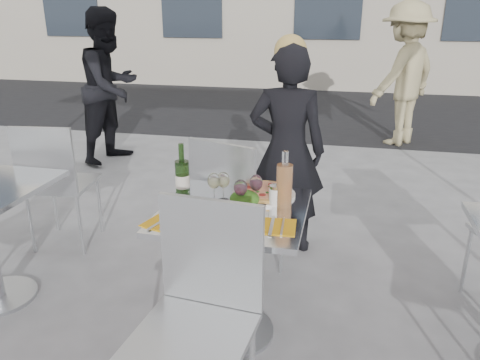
% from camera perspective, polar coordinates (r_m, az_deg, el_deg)
% --- Properties ---
extents(ground, '(80.00, 80.00, 0.00)m').
position_cam_1_polar(ground, '(2.74, -0.73, -18.08)').
color(ground, slate).
extents(street_asphalt, '(24.00, 5.00, 0.00)m').
position_cam_1_polar(street_asphalt, '(8.77, 9.34, 8.66)').
color(street_asphalt, black).
rests_on(street_asphalt, ground).
extents(main_table, '(0.72, 0.72, 0.75)m').
position_cam_1_polar(main_table, '(2.44, -0.79, -8.06)').
color(main_table, '#B7BABF').
rests_on(main_table, ground).
extents(chair_far, '(0.58, 0.58, 0.99)m').
position_cam_1_polar(chair_far, '(2.86, -0.87, -2.69)').
color(chair_far, silver).
rests_on(chair_far, ground).
extents(chair_near, '(0.49, 0.50, 0.98)m').
position_cam_1_polar(chair_near, '(1.95, -4.78, -14.65)').
color(chair_near, silver).
rests_on(chair_near, ground).
extents(side_chair_lfar, '(0.49, 0.50, 0.96)m').
position_cam_1_polar(side_chair_lfar, '(3.59, -21.67, 0.37)').
color(side_chair_lfar, silver).
rests_on(side_chair_lfar, ground).
extents(woman_diner, '(0.56, 0.38, 1.49)m').
position_cam_1_polar(woman_diner, '(3.34, 5.75, 3.53)').
color(woman_diner, black).
rests_on(woman_diner, ground).
extents(pedestrian_a, '(0.83, 0.97, 1.73)m').
position_cam_1_polar(pedestrian_a, '(5.64, -15.50, 10.90)').
color(pedestrian_a, black).
rests_on(pedestrian_a, ground).
extents(pedestrian_b, '(1.24, 1.34, 1.81)m').
position_cam_1_polar(pedestrian_b, '(6.51, 19.32, 12.01)').
color(pedestrian_b, tan).
rests_on(pedestrian_b, ground).
extents(pizza_near, '(0.34, 0.34, 0.02)m').
position_cam_1_polar(pizza_near, '(2.23, -2.21, -4.53)').
color(pizza_near, tan).
rests_on(pizza_near, main_table).
extents(pizza_far, '(0.34, 0.34, 0.03)m').
position_cam_1_polar(pizza_far, '(2.52, 2.90, -1.51)').
color(pizza_far, white).
rests_on(pizza_far, main_table).
extents(salad_plate, '(0.22, 0.22, 0.09)m').
position_cam_1_polar(salad_plate, '(2.35, 0.56, -2.52)').
color(salad_plate, white).
rests_on(salad_plate, main_table).
extents(wine_bottle, '(0.07, 0.07, 0.29)m').
position_cam_1_polar(wine_bottle, '(2.47, -7.04, 0.38)').
color(wine_bottle, '#2F5921').
rests_on(wine_bottle, main_table).
extents(carafe, '(0.08, 0.08, 0.29)m').
position_cam_1_polar(carafe, '(2.35, 5.42, -0.52)').
color(carafe, tan).
rests_on(carafe, main_table).
extents(sugar_shaker, '(0.06, 0.06, 0.11)m').
position_cam_1_polar(sugar_shaker, '(2.38, 4.30, -1.88)').
color(sugar_shaker, white).
rests_on(sugar_shaker, main_table).
extents(wineglass_white_a, '(0.07, 0.07, 0.16)m').
position_cam_1_polar(wineglass_white_a, '(2.40, -3.19, -0.22)').
color(wineglass_white_a, white).
rests_on(wineglass_white_a, main_table).
extents(wineglass_white_b, '(0.07, 0.07, 0.16)m').
position_cam_1_polar(wineglass_white_b, '(2.41, -2.05, -0.11)').
color(wineglass_white_b, white).
rests_on(wineglass_white_b, main_table).
extents(wineglass_red_a, '(0.07, 0.07, 0.16)m').
position_cam_1_polar(wineglass_red_a, '(2.30, 0.07, -1.08)').
color(wineglass_red_a, white).
rests_on(wineglass_red_a, main_table).
extents(wineglass_red_b, '(0.07, 0.07, 0.16)m').
position_cam_1_polar(wineglass_red_b, '(2.37, 1.97, -0.47)').
color(wineglass_red_b, white).
rests_on(wineglass_red_b, main_table).
extents(napkin_left, '(0.22, 0.22, 0.01)m').
position_cam_1_polar(napkin_left, '(2.22, -9.05, -5.12)').
color(napkin_left, '#F0AA14').
rests_on(napkin_left, main_table).
extents(napkin_right, '(0.19, 0.20, 0.01)m').
position_cam_1_polar(napkin_right, '(2.16, 4.41, -5.63)').
color(napkin_right, '#F0AA14').
rests_on(napkin_right, main_table).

